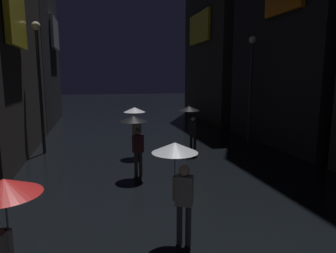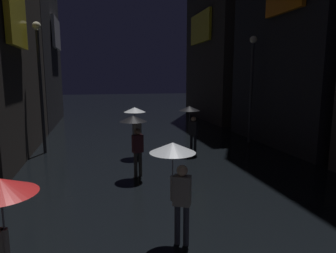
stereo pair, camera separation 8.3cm
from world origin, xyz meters
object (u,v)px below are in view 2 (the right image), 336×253
object	(u,v)px
pedestrian_near_crossing_clear	(135,118)
streetlamp_right_far	(252,77)
pedestrian_foreground_left_black	(191,116)
streetlamp_left_far	(40,73)
pedestrian_midstreet_centre_clear	(176,165)
pedestrian_midstreet_left_black	(135,129)

from	to	relation	value
pedestrian_near_crossing_clear	streetlamp_right_far	xyz separation A→B (m)	(6.11, 1.51, 1.70)
pedestrian_foreground_left_black	pedestrian_near_crossing_clear	world-z (taller)	same
streetlamp_right_far	streetlamp_left_far	bearing A→B (deg)	179.62
pedestrian_near_crossing_clear	streetlamp_left_far	size ratio (longest dim) A/B	0.38
pedestrian_foreground_left_black	pedestrian_midstreet_centre_clear	bearing A→B (deg)	-109.99
pedestrian_near_crossing_clear	streetlamp_right_far	world-z (taller)	streetlamp_right_far
pedestrian_midstreet_centre_clear	streetlamp_left_far	bearing A→B (deg)	113.83
pedestrian_midstreet_centre_clear	pedestrian_foreground_left_black	size ratio (longest dim) A/B	1.00
pedestrian_foreground_left_black	pedestrian_near_crossing_clear	xyz separation A→B (m)	(-2.39, 0.10, 0.00)
pedestrian_midstreet_centre_clear	pedestrian_foreground_left_black	world-z (taller)	same
pedestrian_midstreet_left_black	streetlamp_left_far	bearing A→B (deg)	129.53
pedestrian_foreground_left_black	pedestrian_near_crossing_clear	distance (m)	2.39
pedestrian_foreground_left_black	pedestrian_midstreet_left_black	bearing A→B (deg)	-136.91
pedestrian_midstreet_centre_clear	pedestrian_midstreet_left_black	world-z (taller)	same
pedestrian_midstreet_left_black	streetlamp_left_far	size ratio (longest dim) A/B	0.38
pedestrian_midstreet_centre_clear	streetlamp_right_far	xyz separation A→B (m)	(6.22, 8.49, 1.70)
pedestrian_foreground_left_black	streetlamp_left_far	bearing A→B (deg)	165.07
streetlamp_right_far	pedestrian_near_crossing_clear	bearing A→B (deg)	-166.15
pedestrian_midstreet_left_black	streetlamp_right_far	distance (m)	7.91
pedestrian_midstreet_centre_clear	streetlamp_right_far	bearing A→B (deg)	53.76
pedestrian_near_crossing_clear	pedestrian_midstreet_left_black	xyz separation A→B (m)	(-0.37, -2.69, 0.00)
streetlamp_left_far	streetlamp_right_far	world-z (taller)	streetlamp_left_far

